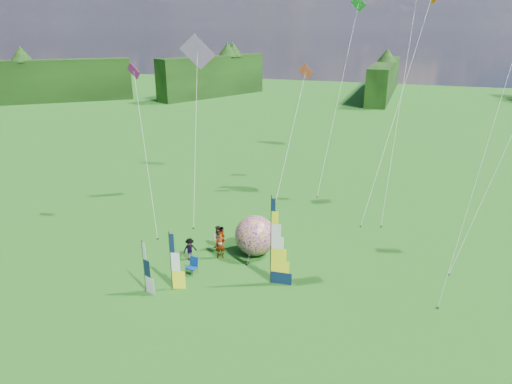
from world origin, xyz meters
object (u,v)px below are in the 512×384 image
(spectator_a, at_px, (220,245))
(spectator_b, at_px, (218,238))
(side_banner_left, at_px, (171,262))
(side_banner_far, at_px, (144,267))
(kite_whale, at_px, (406,63))
(bol_inflatable, at_px, (255,235))
(feather_banner_main, at_px, (271,242))
(spectator_d, at_px, (222,238))
(camp_chair, at_px, (192,266))
(spectator_c, at_px, (190,249))

(spectator_a, height_order, spectator_b, spectator_a)
(side_banner_left, bearing_deg, spectator_b, 67.24)
(side_banner_far, xyz_separation_m, kite_whale, (12.66, 19.88, 10.29))
(side_banner_left, relative_size, bol_inflatable, 1.31)
(feather_banner_main, distance_m, side_banner_far, 7.52)
(spectator_d, distance_m, camp_chair, 3.80)
(spectator_c, bearing_deg, spectator_b, 9.43)
(spectator_b, bearing_deg, camp_chair, -81.18)
(bol_inflatable, xyz_separation_m, spectator_d, (-2.40, -0.16, -0.52))
(spectator_c, distance_m, kite_whale, 22.55)
(spectator_b, relative_size, kite_whale, 0.07)
(side_banner_left, distance_m, spectator_b, 5.72)
(spectator_b, xyz_separation_m, kite_whale, (10.79, 13.50, 11.03))
(spectator_a, height_order, camp_chair, spectator_a)
(bol_inflatable, xyz_separation_m, camp_chair, (-2.85, -3.91, -0.83))
(feather_banner_main, xyz_separation_m, spectator_a, (-4.15, 1.92, -1.82))
(spectator_a, relative_size, spectator_b, 1.07)
(spectator_c, xyz_separation_m, camp_chair, (0.96, -1.64, -0.23))
(side_banner_left, bearing_deg, spectator_a, 58.44)
(spectator_a, height_order, spectator_c, spectator_a)
(spectator_a, bearing_deg, camp_chair, -138.46)
(spectator_b, bearing_deg, spectator_a, -48.62)
(side_banner_left, xyz_separation_m, spectator_c, (-0.63, 3.55, -1.03))
(side_banner_left, xyz_separation_m, bol_inflatable, (3.18, 5.83, -0.43))
(spectator_c, relative_size, kite_whale, 0.07)
(camp_chair, bearing_deg, spectator_c, 129.16)
(side_banner_left, height_order, spectator_c, side_banner_left)
(bol_inflatable, height_order, kite_whale, kite_whale)
(spectator_c, relative_size, spectator_d, 0.91)
(feather_banner_main, height_order, spectator_d, feather_banner_main)
(spectator_a, bearing_deg, side_banner_far, -146.18)
(camp_chair, bearing_deg, kite_whale, 66.31)
(side_banner_far, bearing_deg, spectator_b, 91.31)
(side_banner_far, height_order, bol_inflatable, side_banner_far)
(side_banner_left, xyz_separation_m, spectator_d, (0.78, 5.67, -0.95))
(spectator_a, bearing_deg, spectator_b, 88.32)
(side_banner_left, distance_m, camp_chair, 2.31)
(bol_inflatable, relative_size, spectator_a, 1.47)
(side_banner_left, bearing_deg, side_banner_far, -167.38)
(feather_banner_main, relative_size, side_banner_far, 1.71)
(spectator_d, bearing_deg, spectator_c, 101.25)
(side_banner_far, xyz_separation_m, spectator_a, (2.49, 5.29, -0.68))
(spectator_d, relative_size, kite_whale, 0.07)
(feather_banner_main, xyz_separation_m, spectator_c, (-5.92, 0.95, -1.97))
(feather_banner_main, bearing_deg, spectator_d, 141.08)
(side_banner_far, height_order, spectator_d, side_banner_far)
(bol_inflatable, relative_size, spectator_d, 1.60)
(spectator_a, height_order, kite_whale, kite_whale)
(side_banner_left, relative_size, spectator_c, 2.31)
(bol_inflatable, distance_m, spectator_b, 2.70)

